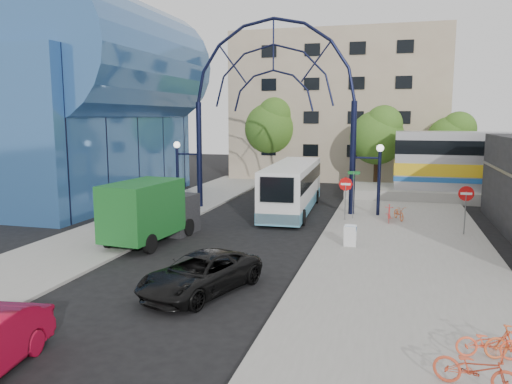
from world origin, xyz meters
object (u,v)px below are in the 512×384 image
(street_name_sign, at_px, (354,185))
(tree_north_a, at_px, (378,134))
(stop_sign, at_px, (346,188))
(bike_near_b, at_px, (389,213))
(gateway_arch, at_px, (273,76))
(tree_north_b, at_px, (272,125))
(black_suv, at_px, (200,274))
(sandwich_board, at_px, (350,233))
(green_truck, at_px, (152,211))
(bike_near_a, at_px, (399,213))
(bike_far_c, at_px, (476,369))
(city_bus, at_px, (293,187))
(tree_north_c, at_px, (453,138))
(do_not_enter_sign, at_px, (466,198))
(bike_far_a, at_px, (489,342))

(street_name_sign, height_order, tree_north_a, tree_north_a)
(stop_sign, bearing_deg, bike_near_b, 4.67)
(gateway_arch, bearing_deg, tree_north_b, 103.68)
(stop_sign, height_order, black_suv, stop_sign)
(sandwich_board, distance_m, green_truck, 9.53)
(bike_near_a, distance_m, bike_far_c, 18.63)
(stop_sign, distance_m, bike_far_c, 18.27)
(street_name_sign, relative_size, green_truck, 0.45)
(gateway_arch, distance_m, city_bus, 7.06)
(stop_sign, relative_size, tree_north_b, 0.31)
(stop_sign, distance_m, bike_near_a, 3.49)
(tree_north_a, height_order, tree_north_c, tree_north_a)
(gateway_arch, distance_m, tree_north_c, 18.95)
(green_truck, bearing_deg, bike_near_b, 38.60)
(tree_north_c, bearing_deg, street_name_sign, -114.31)
(stop_sign, bearing_deg, bike_near_a, 16.83)
(tree_north_c, xyz_separation_m, green_truck, (-15.95, -23.09, -2.76))
(tree_north_a, bearing_deg, street_name_sign, -93.96)
(tree_north_a, xyz_separation_m, tree_north_b, (-10.00, 4.00, 0.66))
(do_not_enter_sign, xyz_separation_m, bike_near_b, (-3.72, 2.20, -1.37))
(tree_north_c, relative_size, bike_near_a, 4.29)
(city_bus, relative_size, bike_far_a, 7.27)
(street_name_sign, height_order, bike_far_a, street_name_sign)
(do_not_enter_sign, height_order, green_truck, green_truck)
(do_not_enter_sign, height_order, bike_near_b, do_not_enter_sign)
(sandwich_board, distance_m, tree_north_c, 23.17)
(do_not_enter_sign, distance_m, bike_near_a, 4.55)
(bike_far_c, bearing_deg, bike_near_b, 23.52)
(tree_north_a, bearing_deg, sandwich_board, -91.50)
(tree_north_b, xyz_separation_m, bike_near_b, (11.15, -17.73, -4.67))
(do_not_enter_sign, relative_size, bike_far_a, 1.59)
(tree_north_c, height_order, city_bus, tree_north_c)
(green_truck, bearing_deg, sandwich_board, 11.95)
(bike_near_a, xyz_separation_m, bike_far_a, (2.01, -16.93, 0.01))
(tree_north_c, bearing_deg, tree_north_b, 172.88)
(bike_near_b, bearing_deg, tree_north_c, 72.94)
(tree_north_a, distance_m, tree_north_c, 6.33)
(tree_north_c, bearing_deg, black_suv, -110.71)
(bike_far_c, bearing_deg, tree_north_c, 12.23)
(bike_far_c, bearing_deg, gateway_arch, 42.37)
(tree_north_c, height_order, bike_near_b, tree_north_c)
(tree_north_b, distance_m, bike_far_a, 36.91)
(bike_near_b, bearing_deg, stop_sign, -175.26)
(tree_north_b, relative_size, black_suv, 1.64)
(city_bus, distance_m, bike_near_a, 6.88)
(stop_sign, xyz_separation_m, street_name_sign, (0.40, 0.60, 0.14))
(gateway_arch, relative_size, city_bus, 1.20)
(tree_north_c, distance_m, city_bus, 17.55)
(do_not_enter_sign, distance_m, black_suv, 15.04)
(gateway_arch, xyz_separation_m, sandwich_board, (5.60, -8.02, -7.81))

